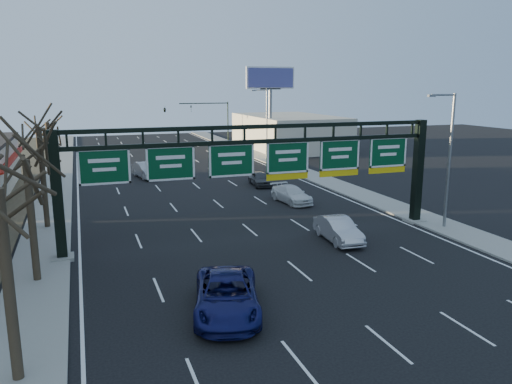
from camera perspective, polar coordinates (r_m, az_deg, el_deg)
name	(u,v)px	position (r m, az deg, el deg)	size (l,w,h in m)	color
ground	(316,285)	(24.83, 6.90, -10.48)	(160.00, 160.00, 0.00)	black
sidewalk_left	(51,210)	(41.60, -22.39, -1.94)	(3.00, 120.00, 0.12)	gray
sidewalk_right	(344,188)	(47.57, 10.02, 0.47)	(3.00, 120.00, 0.12)	gray
lane_markings	(212,199)	(42.83, -5.06, -0.75)	(21.60, 120.00, 0.01)	white
sign_gantry	(262,166)	(30.73, 0.74, 2.99)	(24.60, 1.20, 7.20)	black
building_right_distant	(289,132)	(77.04, 3.75, 6.87)	(12.00, 20.00, 5.00)	beige
tree_gantry	(24,138)	(25.67, -25.02, 5.65)	(3.60, 3.60, 8.48)	black
tree_mid	(37,111)	(35.57, -23.73, 8.45)	(3.60, 3.60, 9.24)	black
tree_far	(46,110)	(45.56, -22.88, 8.64)	(3.60, 3.60, 8.86)	black
streetlight_near	(448,154)	(35.24, 21.12, 4.09)	(2.15, 0.22, 9.00)	slate
streetlight_far	(266,120)	(64.78, 1.13, 8.19)	(2.15, 0.22, 9.00)	slate
billboard_right	(270,88)	(70.19, 1.65, 11.75)	(7.00, 0.50, 12.00)	slate
traffic_signal_mast	(189,112)	(77.25, -7.65, 9.03)	(10.16, 0.54, 7.00)	black
car_blue_suv	(227,295)	(21.56, -3.36, -11.70)	(2.66, 5.78, 1.61)	#121552
car_silver_sedan	(338,230)	(31.41, 9.39, -4.26)	(1.56, 4.48, 1.48)	#B5B4B9
car_white_wagon	(292,194)	(41.27, 4.08, -0.27)	(1.90, 4.67, 1.36)	white
car_grey_far	(260,179)	(48.11, 0.45, 1.55)	(1.61, 4.01, 1.37)	#3B3D40
car_silver_distant	(146,170)	(53.43, -12.43, 2.45)	(1.70, 4.87, 1.61)	#9D9EA2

